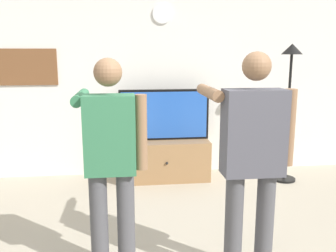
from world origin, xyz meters
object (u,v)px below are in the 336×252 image
tv_stand (165,159)px  floor_lamp (290,84)px  person_standing_nearer_lamp (111,158)px  framed_picture (28,67)px  wall_clock (162,14)px  television (164,115)px  person_standing_nearer_couch (252,154)px

tv_stand → floor_lamp: size_ratio=0.65×
tv_stand → person_standing_nearer_lamp: 2.43m
framed_picture → person_standing_nearer_lamp: framed_picture is taller
wall_clock → person_standing_nearer_lamp: (-0.66, -2.52, -1.32)m
television → wall_clock: wall_clock is taller
framed_picture → person_standing_nearer_couch: 3.55m
wall_clock → person_standing_nearer_lamp: wall_clock is taller
floor_lamp → person_standing_nearer_couch: bearing=-120.9°
wall_clock → framed_picture: (-1.85, 0.00, -0.72)m
tv_stand → framed_picture: 2.28m
television → framed_picture: bearing=172.3°
tv_stand → person_standing_nearer_lamp: size_ratio=0.71×
television → floor_lamp: bearing=-10.8°
tv_stand → floor_lamp: 2.00m
television → tv_stand: bearing=-90.0°
person_standing_nearer_lamp → wall_clock: bearing=75.2°
tv_stand → wall_clock: bearing=90.0°
television → person_standing_nearer_couch: size_ratio=0.70×
person_standing_nearer_couch → television: bearing=99.2°
tv_stand → person_standing_nearer_couch: bearing=-80.7°
tv_stand → television: size_ratio=0.98×
tv_stand → television: (-0.00, 0.05, 0.64)m
tv_stand → television: bearing=90.0°
tv_stand → wall_clock: size_ratio=4.61×
person_standing_nearer_couch → tv_stand: bearing=99.3°
framed_picture → floor_lamp: floor_lamp is taller
wall_clock → tv_stand: bearing=-90.0°
television → floor_lamp: size_ratio=0.67×
person_standing_nearer_lamp → floor_lamp: bearing=40.0°
person_standing_nearer_lamp → person_standing_nearer_couch: bearing=-9.2°
tv_stand → wall_clock: wall_clock is taller
wall_clock → floor_lamp: (1.67, -0.56, -0.95)m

